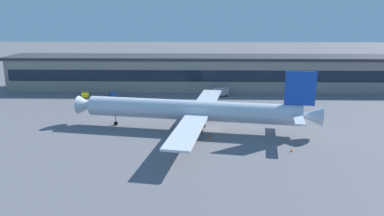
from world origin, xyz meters
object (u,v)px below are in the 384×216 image
pushback_tractor (85,95)px  traffic_cone_0 (292,150)px  baggage_tug (113,94)px  traffic_cone_2 (193,145)px  traffic_cone_1 (210,138)px  airliner (195,111)px  stair_truck (221,91)px

pushback_tractor → traffic_cone_0: pushback_tractor is taller
baggage_tug → traffic_cone_2: (31.21, -51.04, -0.79)m
baggage_tug → traffic_cone_1: (35.40, -45.93, -0.72)m
airliner → traffic_cone_2: bearing=-91.5°
traffic_cone_1 → traffic_cone_2: traffic_cone_1 is taller
airliner → pushback_tractor: airliner is taller
stair_truck → pushback_tractor: bearing=-176.3°
pushback_tractor → traffic_cone_0: 83.42m
stair_truck → traffic_cone_0: (13.37, -56.58, -1.64)m
airliner → baggage_tug: bearing=129.4°
pushback_tractor → airliner: bearing=-42.1°
stair_truck → pushback_tractor: size_ratio=1.19×
stair_truck → baggage_tug: stair_truck is taller
pushback_tractor → traffic_cone_1: pushback_tractor is taller
airliner → stair_truck: size_ratio=10.39×
baggage_tug → traffic_cone_1: bearing=-52.4°
airliner → traffic_cone_0: bearing=-34.8°
pushback_tractor → traffic_cone_2: (41.44, -50.31, -0.76)m
airliner → traffic_cone_0: size_ratio=98.76×
traffic_cone_1 → traffic_cone_2: size_ratio=1.25×
traffic_cone_2 → airliner: bearing=88.5°
traffic_cone_1 → traffic_cone_0: bearing=-23.6°
traffic_cone_1 → stair_truck: bearing=83.9°
traffic_cone_1 → traffic_cone_2: 6.61m
airliner → pushback_tractor: size_ratio=12.35×
pushback_tractor → traffic_cone_2: pushback_tractor is taller
airliner → traffic_cone_0: (22.39, -15.58, -5.07)m
stair_truck → pushback_tractor: 50.92m
airliner → pushback_tractor: (-41.78, 37.71, -4.35)m
pushback_tractor → traffic_cone_1: (45.63, -45.19, -0.68)m
stair_truck → traffic_cone_2: (-9.36, -53.59, -1.69)m
airliner → baggage_tug: 49.92m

